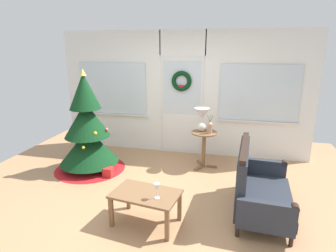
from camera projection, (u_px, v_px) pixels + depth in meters
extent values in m
plane|color=#AD7F56|center=(157.00, 199.00, 4.19)|extent=(6.76, 6.76, 0.00)
cube|color=white|center=(114.00, 91.00, 6.14)|extent=(2.15, 0.08, 2.55)
cube|color=white|center=(259.00, 97.00, 5.48)|extent=(2.15, 0.08, 2.55)
cube|color=white|center=(183.00, 43.00, 5.54)|extent=(0.94, 0.08, 0.50)
cube|color=silver|center=(182.00, 106.00, 5.84)|extent=(0.90, 0.05, 2.05)
cube|color=white|center=(181.00, 133.00, 5.97)|extent=(0.78, 0.02, 0.80)
cube|color=silver|center=(182.00, 88.00, 5.72)|extent=(0.78, 0.01, 1.10)
cube|color=silver|center=(113.00, 88.00, 6.06)|extent=(1.50, 0.01, 1.10)
cube|color=silver|center=(259.00, 93.00, 5.41)|extent=(1.50, 0.01, 1.10)
cube|color=silver|center=(114.00, 114.00, 6.21)|extent=(1.59, 0.06, 0.03)
cube|color=silver|center=(257.00, 122.00, 5.55)|extent=(1.59, 0.06, 0.03)
torus|color=black|center=(181.00, 81.00, 5.64)|extent=(0.41, 0.09, 0.41)
cube|color=red|center=(181.00, 88.00, 5.66)|extent=(0.10, 0.02, 0.10)
cylinder|color=#4C331E|center=(90.00, 163.00, 5.25)|extent=(0.10, 0.10, 0.21)
cone|color=red|center=(90.00, 166.00, 5.26)|extent=(1.30, 1.30, 0.10)
cone|color=#0F3819|center=(89.00, 146.00, 5.15)|extent=(1.07, 1.07, 0.63)
cone|color=#0F3819|center=(86.00, 119.00, 5.02)|extent=(0.81, 0.81, 0.63)
cone|color=#0F3819|center=(84.00, 91.00, 4.88)|extent=(0.55, 0.55, 0.63)
cone|color=#E0BC4C|center=(83.00, 72.00, 4.79)|extent=(0.12, 0.12, 0.12)
sphere|color=red|center=(106.00, 130.00, 5.05)|extent=(0.06, 0.06, 0.06)
sphere|color=gold|center=(83.00, 148.00, 4.72)|extent=(0.05, 0.05, 0.05)
sphere|color=silver|center=(107.00, 129.00, 5.28)|extent=(0.05, 0.05, 0.05)
sphere|color=#264CB2|center=(72.00, 109.00, 4.86)|extent=(0.07, 0.07, 0.07)
sphere|color=red|center=(83.00, 139.00, 5.46)|extent=(0.06, 0.06, 0.06)
sphere|color=gold|center=(95.00, 133.00, 4.84)|extent=(0.06, 0.06, 0.06)
cylinder|color=black|center=(291.00, 241.00, 3.19)|extent=(0.05, 0.05, 0.14)
cylinder|color=black|center=(282.00, 189.00, 4.35)|extent=(0.05, 0.05, 0.14)
cylinder|color=black|center=(237.00, 231.00, 3.36)|extent=(0.05, 0.05, 0.14)
cylinder|color=black|center=(242.00, 184.00, 4.52)|extent=(0.05, 0.05, 0.14)
cube|color=#282D38|center=(263.00, 198.00, 3.81)|extent=(0.80, 1.25, 0.14)
cube|color=#282D38|center=(243.00, 170.00, 3.80)|extent=(0.21, 1.21, 0.62)
cube|color=black|center=(245.00, 147.00, 3.70)|extent=(0.16, 1.18, 0.06)
cube|color=#282D38|center=(266.00, 217.00, 3.19)|extent=(0.67, 0.14, 0.38)
cylinder|color=black|center=(295.00, 208.00, 3.06)|extent=(0.10, 0.10, 0.09)
cube|color=#282D38|center=(263.00, 171.00, 4.38)|extent=(0.67, 0.14, 0.38)
cylinder|color=black|center=(284.00, 163.00, 4.25)|extent=(0.10, 0.10, 0.09)
cylinder|color=brown|center=(204.00, 133.00, 5.17)|extent=(0.48, 0.48, 0.02)
cylinder|color=brown|center=(204.00, 150.00, 5.26)|extent=(0.07, 0.07, 0.67)
cube|color=brown|center=(212.00, 166.00, 5.31)|extent=(0.20, 0.05, 0.04)
cube|color=brown|center=(200.00, 163.00, 5.49)|extent=(0.14, 0.20, 0.04)
cube|color=brown|center=(198.00, 168.00, 5.23)|extent=(0.14, 0.20, 0.04)
sphere|color=silver|center=(202.00, 127.00, 5.19)|extent=(0.16, 0.16, 0.16)
cylinder|color=silver|center=(202.00, 120.00, 5.16)|extent=(0.02, 0.02, 0.06)
cone|color=silver|center=(202.00, 114.00, 5.12)|extent=(0.28, 0.28, 0.20)
cylinder|color=tan|center=(210.00, 129.00, 5.06)|extent=(0.09, 0.09, 0.16)
sphere|color=tan|center=(210.00, 125.00, 5.04)|extent=(0.10, 0.10, 0.10)
cylinder|color=#4C7042|center=(209.00, 119.00, 5.02)|extent=(0.07, 0.01, 0.17)
cylinder|color=#4C7042|center=(210.00, 120.00, 5.02)|extent=(0.01, 0.01, 0.18)
cylinder|color=#4C7042|center=(211.00, 120.00, 5.01)|extent=(0.07, 0.01, 0.17)
cube|color=brown|center=(146.00, 194.00, 3.52)|extent=(0.91, 0.64, 0.03)
cube|color=brown|center=(111.00, 212.00, 3.52)|extent=(0.05, 0.05, 0.40)
cube|color=brown|center=(167.00, 225.00, 3.25)|extent=(0.05, 0.05, 0.40)
cube|color=brown|center=(128.00, 195.00, 3.91)|extent=(0.05, 0.05, 0.40)
cube|color=brown|center=(180.00, 206.00, 3.64)|extent=(0.05, 0.05, 0.40)
cylinder|color=silver|center=(157.00, 198.00, 3.39)|extent=(0.06, 0.06, 0.01)
cylinder|color=silver|center=(157.00, 194.00, 3.38)|extent=(0.01, 0.01, 0.10)
cone|color=silver|center=(157.00, 187.00, 3.35)|extent=(0.08, 0.08, 0.09)
cube|color=red|center=(108.00, 172.00, 4.92)|extent=(0.17, 0.15, 0.17)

